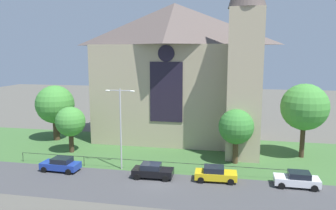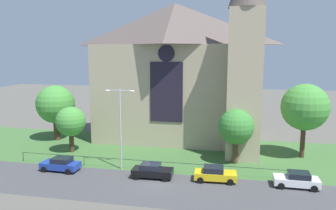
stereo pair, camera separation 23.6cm
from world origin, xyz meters
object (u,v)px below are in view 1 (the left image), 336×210
tree_right_far (305,107)px  parked_car_yellow (215,174)px  streetlamp_near (121,119)px  parked_car_white (297,179)px  church_building (179,71)px  parked_car_blue (61,164)px  tree_left_far (55,105)px  parked_car_black (153,171)px  tree_right_near (236,127)px  tree_left_near (70,122)px

tree_right_far → parked_car_yellow: (-10.11, -9.81, -5.58)m
streetlamp_near → parked_car_white: size_ratio=2.14×
church_building → parked_car_blue: bearing=-122.8°
tree_left_far → streetlamp_near: bearing=-36.1°
tree_left_far → tree_right_far: bearing=-2.7°
streetlamp_near → tree_left_far: bearing=143.9°
parked_car_white → tree_right_far: bearing=-102.3°
streetlamp_near → parked_car_black: streetlamp_near is taller
streetlamp_near → tree_right_near: bearing=19.7°
parked_car_white → tree_left_far: bearing=-18.8°
tree_left_far → parked_car_black: 21.76m
tree_left_far → parked_car_blue: size_ratio=1.92×
tree_right_far → tree_left_near: tree_right_far is taller
parked_car_yellow → church_building: bearing=109.7°
tree_left_near → tree_right_far: bearing=7.2°
tree_left_near → parked_car_white: (26.87, -6.11, -3.30)m
tree_right_near → streetlamp_near: streetlamp_near is taller
tree_right_far → tree_left_near: 29.44m
church_building → streetlamp_near: bearing=-105.9°
church_building → parked_car_yellow: bearing=-67.8°
church_building → parked_car_white: (14.28, -15.67, -9.53)m
church_building → tree_right_far: size_ratio=2.82×
church_building → parked_car_blue: size_ratio=6.09×
church_building → tree_left_near: size_ratio=4.32×
tree_left_near → parked_car_blue: size_ratio=1.41×
tree_right_near → church_building: bearing=130.5°
church_building → tree_right_far: 18.00m
parked_car_black → streetlamp_near: bearing=153.9°
church_building → streetlamp_near: (-4.06, -14.30, -4.59)m
tree_left_near → parked_car_white: bearing=-12.8°
tree_right_near → parked_car_blue: (-18.83, -6.34, -3.62)m
parked_car_blue → parked_car_black: 10.38m
church_building → parked_car_yellow: 19.46m
tree_right_near → parked_car_white: (5.87, -5.84, -3.62)m
tree_left_far → parked_car_blue: bearing=-58.3°
parked_car_black → parked_car_yellow: 6.48m
tree_right_near → parked_car_yellow: (-1.99, -5.88, -3.62)m
tree_right_far → parked_car_yellow: bearing=-135.9°
streetlamp_near → parked_car_blue: bearing=-163.5°
tree_left_far → parked_car_white: size_ratio=1.94×
streetlamp_near → parked_car_white: 19.05m
parked_car_black → tree_right_near: bearing=34.9°
streetlamp_near → parked_car_black: 6.62m
tree_right_far → parked_car_yellow: size_ratio=2.15×
tree_left_far → parked_car_yellow: tree_left_far is taller
streetlamp_near → tree_right_far: bearing=22.2°
parked_car_blue → tree_right_near: bearing=-159.1°
parked_car_blue → parked_car_yellow: same height
church_building → streetlamp_near: size_ratio=2.87×
streetlamp_near → parked_car_yellow: (10.49, -1.41, -4.94)m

